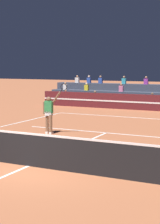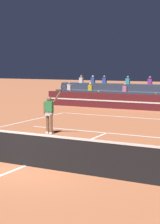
% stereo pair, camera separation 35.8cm
% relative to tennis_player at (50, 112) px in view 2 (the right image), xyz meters
% --- Properties ---
extents(ground_plane, '(120.00, 120.00, 0.00)m').
position_rel_tennis_player_xyz_m(ground_plane, '(2.27, -5.07, -0.98)').
color(ground_plane, '#AD603D').
extents(court_lines, '(11.10, 23.90, 0.01)m').
position_rel_tennis_player_xyz_m(court_lines, '(2.27, -5.07, -0.98)').
color(court_lines, white).
rests_on(court_lines, ground).
extents(tennis_net, '(12.00, 0.10, 1.10)m').
position_rel_tennis_player_xyz_m(tennis_net, '(2.27, -5.07, -0.44)').
color(tennis_net, '#2D6B38').
rests_on(tennis_net, ground).
extents(tennis_player, '(1.24, 0.33, 2.38)m').
position_rel_tennis_player_xyz_m(tennis_player, '(0.00, 0.00, 0.00)').
color(tennis_player, brown).
rests_on(tennis_player, ground).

